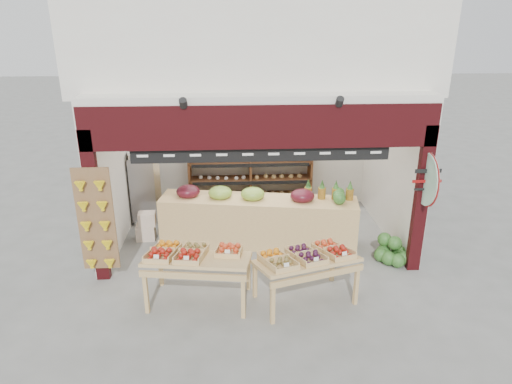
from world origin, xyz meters
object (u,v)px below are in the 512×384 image
at_px(display_table_right, 306,258).
at_px(back_shelving, 250,164).
at_px(refrigerator, 145,186).
at_px(cardboard_stack, 158,228).
at_px(watermelon_pile, 393,252).
at_px(mid_counter, 257,219).
at_px(display_table_left, 192,256).

bearing_deg(display_table_right, back_shelving, 100.04).
xyz_separation_m(refrigerator, cardboard_stack, (0.39, -0.98, -0.59)).
bearing_deg(watermelon_pile, back_shelving, 133.10).
bearing_deg(refrigerator, cardboard_stack, -83.77).
bearing_deg(back_shelving, mid_counter, -88.31).
bearing_deg(display_table_left, refrigerator, 111.29).
bearing_deg(refrigerator, display_table_left, -83.96).
bearing_deg(watermelon_pile, display_table_left, -163.99).
bearing_deg(cardboard_stack, watermelon_pile, -15.26).
relative_size(back_shelving, cardboard_stack, 3.04).
bearing_deg(mid_counter, watermelon_pile, -19.39).
distance_m(back_shelving, display_table_left, 3.91).
bearing_deg(watermelon_pile, mid_counter, 160.61).
relative_size(cardboard_stack, watermelon_pile, 1.37).
bearing_deg(cardboard_stack, display_table_right, -42.13).
bearing_deg(back_shelving, display_table_right, -79.96).
height_order(mid_counter, display_table_right, mid_counter).
distance_m(display_table_left, display_table_right, 1.78).
distance_m(back_shelving, mid_counter, 1.92).
bearing_deg(display_table_right, display_table_left, 175.63).
xyz_separation_m(cardboard_stack, mid_counter, (2.02, -0.36, 0.31)).
xyz_separation_m(back_shelving, refrigerator, (-2.35, -0.49, -0.31)).
bearing_deg(display_table_right, cardboard_stack, 137.87).
xyz_separation_m(cardboard_stack, display_table_right, (2.65, -2.40, 0.56)).
bearing_deg(mid_counter, back_shelving, 91.69).
bearing_deg(refrigerator, back_shelving, -3.38).
height_order(back_shelving, cardboard_stack, back_shelving).
relative_size(back_shelving, mid_counter, 0.73).
relative_size(cardboard_stack, display_table_left, 0.55).
bearing_deg(mid_counter, refrigerator, 150.98).
height_order(mid_counter, display_table_left, mid_counter).
height_order(back_shelving, display_table_right, back_shelving).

